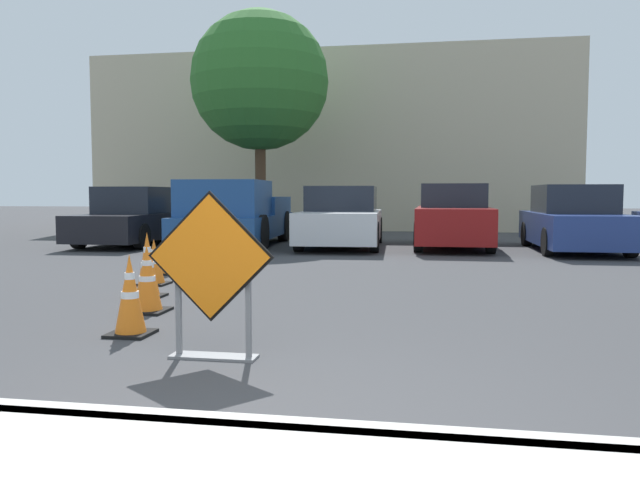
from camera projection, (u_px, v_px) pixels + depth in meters
ground_plane at (390, 257)px, 13.03m from camera, size 96.00×96.00×0.00m
curb_lip at (273, 435)px, 3.19m from camera, size 24.30×0.20×0.14m
road_closed_sign at (211, 271)px, 4.88m from camera, size 1.03×0.20×1.33m
traffic_cone_nearest at (130, 296)px, 5.75m from camera, size 0.38×0.38×0.76m
traffic_cone_second at (147, 279)px, 6.88m from camera, size 0.43×0.43×0.75m
traffic_cone_third at (147, 265)px, 7.87m from camera, size 0.39×0.39×0.83m
traffic_cone_fourth at (154, 263)px, 8.98m from camera, size 0.40×0.40×0.66m
traffic_cone_fifth at (168, 256)px, 10.13m from camera, size 0.38×0.38×0.63m
parked_car_nearest at (136, 219)px, 16.18m from camera, size 1.88×4.49×1.49m
pickup_truck at (233, 217)px, 15.50m from camera, size 2.33×5.15×1.63m
parked_car_second at (342, 219)px, 15.37m from camera, size 2.08×4.44×1.50m
parked_car_third at (453, 218)px, 15.15m from camera, size 1.82×4.31×1.55m
parked_car_fourth at (574, 221)px, 14.28m from camera, size 1.87×4.35×1.52m
building_facade_backdrop at (333, 145)px, 24.54m from camera, size 17.74×5.00×6.48m
street_tree_behind_lot at (260, 81)px, 18.44m from camera, size 4.09×4.09×6.70m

